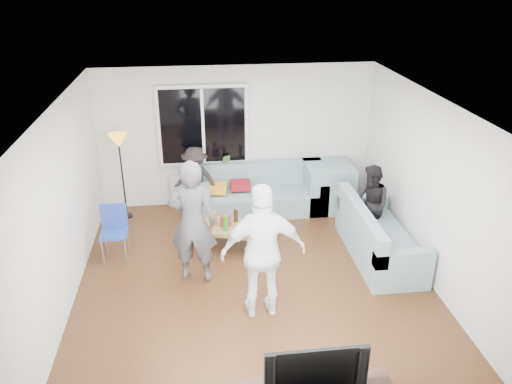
{
  "coord_description": "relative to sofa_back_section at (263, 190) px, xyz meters",
  "views": [
    {
      "loc": [
        -0.72,
        -6.08,
        4.22
      ],
      "look_at": [
        0.1,
        0.6,
        1.15
      ],
      "focal_mm": 35.49,
      "sensor_mm": 36.0,
      "label": 1
    }
  ],
  "objects": [
    {
      "name": "floor",
      "position": [
        -0.43,
        -2.27,
        -0.45
      ],
      "size": [
        5.0,
        5.5,
        0.04
      ],
      "primitive_type": "cube",
      "color": "#56351C",
      "rests_on": "ground"
    },
    {
      "name": "bottle_b",
      "position": [
        -0.77,
        -1.41,
        0.1
      ],
      "size": [
        0.08,
        0.08,
        0.26
      ],
      "primitive_type": "cylinder",
      "color": "#218F1A",
      "rests_on": "coffee_table"
    },
    {
      "name": "wall_front",
      "position": [
        -0.43,
        -5.04,
        0.88
      ],
      "size": [
        5.0,
        0.04,
        2.6
      ],
      "primitive_type": "cube",
      "color": "silver",
      "rests_on": "ground"
    },
    {
      "name": "side_chair",
      "position": [
        -2.48,
        -1.38,
        0.01
      ],
      "size": [
        0.4,
        0.4,
        0.86
      ],
      "primitive_type": null,
      "rotation": [
        0.0,
        0.0,
        -0.01
      ],
      "color": "#223A97",
      "rests_on": "floor"
    },
    {
      "name": "cushion_yellow",
      "position": [
        -0.85,
        -0.02,
        0.09
      ],
      "size": [
        0.42,
        0.36,
        0.14
      ],
      "primitive_type": "cube",
      "rotation": [
        0.0,
        0.0,
        -0.12
      ],
      "color": "orange",
      "rests_on": "sofa_back_section"
    },
    {
      "name": "cushion_red",
      "position": [
        -0.4,
        0.06,
        0.09
      ],
      "size": [
        0.36,
        0.3,
        0.13
      ],
      "primitive_type": "cube",
      "rotation": [
        0.0,
        0.0,
        -0.01
      ],
      "color": "maroon",
      "rests_on": "sofa_back_section"
    },
    {
      "name": "sofa_right_section",
      "position": [
        1.59,
        -1.8,
        0.0
      ],
      "size": [
        2.0,
        0.85,
        0.85
      ],
      "primitive_type": null,
      "rotation": [
        0.0,
        0.0,
        1.57
      ],
      "color": "gray",
      "rests_on": "floor"
    },
    {
      "name": "wall_back",
      "position": [
        -0.43,
        0.5,
        0.88
      ],
      "size": [
        5.0,
        0.04,
        2.6
      ],
      "primitive_type": "cube",
      "color": "silver",
      "rests_on": "ground"
    },
    {
      "name": "sofa_corner",
      "position": [
        1.22,
        0.0,
        0.0
      ],
      "size": [
        0.85,
        0.85,
        0.85
      ],
      "primitive_type": "cube",
      "color": "gray",
      "rests_on": "floor"
    },
    {
      "name": "vase",
      "position": [
        -1.24,
        0.35,
        0.29
      ],
      "size": [
        0.22,
        0.22,
        0.18
      ],
      "primitive_type": "imported",
      "rotation": [
        0.0,
        0.0,
        0.33
      ],
      "color": "silver",
      "rests_on": "radiator"
    },
    {
      "name": "spectator_back",
      "position": [
        -1.2,
        0.03,
        0.22
      ],
      "size": [
        0.93,
        0.68,
        1.28
      ],
      "primitive_type": "imported",
      "rotation": [
        0.0,
        0.0,
        -0.27
      ],
      "color": "black",
      "rests_on": "floor"
    },
    {
      "name": "wall_right",
      "position": [
        2.09,
        -2.27,
        0.88
      ],
      "size": [
        0.04,
        5.5,
        2.6
      ],
      "primitive_type": "cube",
      "color": "silver",
      "rests_on": "ground"
    },
    {
      "name": "player_right",
      "position": [
        -0.39,
        -2.97,
        0.49
      ],
      "size": [
        1.08,
        0.47,
        1.83
      ],
      "primitive_type": "imported",
      "rotation": [
        0.0,
        0.0,
        3.17
      ],
      "color": "white",
      "rests_on": "floor"
    },
    {
      "name": "wall_left",
      "position": [
        -2.95,
        -2.27,
        0.88
      ],
      "size": [
        0.04,
        5.5,
        2.6
      ],
      "primitive_type": "cube",
      "color": "silver",
      "rests_on": "ground"
    },
    {
      "name": "ceiling",
      "position": [
        -0.43,
        -2.27,
        2.2
      ],
      "size": [
        5.0,
        5.5,
        0.04
      ],
      "primitive_type": "cube",
      "color": "white",
      "rests_on": "ground"
    },
    {
      "name": "sofa_back_section",
      "position": [
        0.0,
        0.0,
        0.0
      ],
      "size": [
        2.3,
        0.85,
        0.85
      ],
      "primitive_type": null,
      "color": "gray",
      "rests_on": "floor"
    },
    {
      "name": "pitcher",
      "position": [
        -0.76,
        -1.24,
        0.06
      ],
      "size": [
        0.17,
        0.17,
        0.17
      ],
      "primitive_type": "cylinder",
      "color": "maroon",
      "rests_on": "coffee_table"
    },
    {
      "name": "window_mullion",
      "position": [
        -1.03,
        0.37,
        1.12
      ],
      "size": [
        0.05,
        0.03,
        1.35
      ],
      "primitive_type": "cube",
      "color": "white",
      "rests_on": "window_frame"
    },
    {
      "name": "bottle_c",
      "position": [
        -0.59,
        -1.13,
        0.08
      ],
      "size": [
        0.07,
        0.07,
        0.2
      ],
      "primitive_type": "cylinder",
      "color": "black",
      "rests_on": "coffee_table"
    },
    {
      "name": "player_left",
      "position": [
        -1.26,
        -2.07,
        0.49
      ],
      "size": [
        0.74,
        0.56,
        1.84
      ],
      "primitive_type": "imported",
      "rotation": [
        0.0,
        0.0,
        2.94
      ],
      "color": "#49494D",
      "rests_on": "floor"
    },
    {
      "name": "radiator",
      "position": [
        -1.03,
        0.38,
        -0.11
      ],
      "size": [
        1.3,
        0.12,
        0.62
      ],
      "primitive_type": "cube",
      "color": "silver",
      "rests_on": "floor"
    },
    {
      "name": "bottle_e",
      "position": [
        -0.22,
        -1.18,
        0.09
      ],
      "size": [
        0.07,
        0.07,
        0.24
      ],
      "primitive_type": "cylinder",
      "color": "black",
      "rests_on": "coffee_table"
    },
    {
      "name": "television",
      "position": [
        -0.15,
        -4.77,
        0.3
      ],
      "size": [
        0.99,
        0.13,
        0.57
      ],
      "primitive_type": "imported",
      "color": "black",
      "rests_on": "tv_console"
    },
    {
      "name": "floor_lamp",
      "position": [
        -2.48,
        0.06,
        0.36
      ],
      "size": [
        0.32,
        0.32,
        1.56
      ],
      "primitive_type": null,
      "color": "gold",
      "rests_on": "floor"
    },
    {
      "name": "coffee_table",
      "position": [
        -0.62,
        -1.3,
        -0.22
      ],
      "size": [
        1.23,
        0.91,
        0.4
      ],
      "primitive_type": "cube",
      "rotation": [
        0.0,
        0.0,
        -0.32
      ],
      "color": "#906A45",
      "rests_on": "floor"
    },
    {
      "name": "window_glass",
      "position": [
        -1.03,
        0.38,
        1.12
      ],
      "size": [
        1.5,
        0.02,
        1.35
      ],
      "primitive_type": "cube",
      "color": "black",
      "rests_on": "window_frame"
    },
    {
      "name": "window_frame",
      "position": [
        -1.03,
        0.42,
        1.12
      ],
      "size": [
        1.62,
        0.06,
        1.47
      ],
      "primitive_type": "cube",
      "color": "white",
      "rests_on": "wall_back"
    },
    {
      "name": "potted_plant",
      "position": [
        -0.66,
        0.35,
        0.39
      ],
      "size": [
        0.24,
        0.2,
        0.39
      ],
      "primitive_type": "imported",
      "rotation": [
        0.0,
        0.0,
        -0.12
      ],
      "color": "#376729",
      "rests_on": "radiator"
    },
    {
      "name": "bottle_a",
      "position": [
        -0.94,
        -1.22,
        0.09
      ],
      "size": [
        0.07,
        0.07,
        0.23
      ],
      "primitive_type": "cylinder",
      "color": "#CD650C",
      "rests_on": "coffee_table"
    },
    {
      "name": "spectator_right",
      "position": [
        1.59,
        -1.29,
        0.23
      ],
      "size": [
        0.62,
        0.73,
        1.3
      ],
      "primitive_type": "imported",
      "rotation": [
        0.0,
        0.0,
        -1.35
      ],
      "color": "black",
      "rests_on": "floor"
    }
  ]
}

